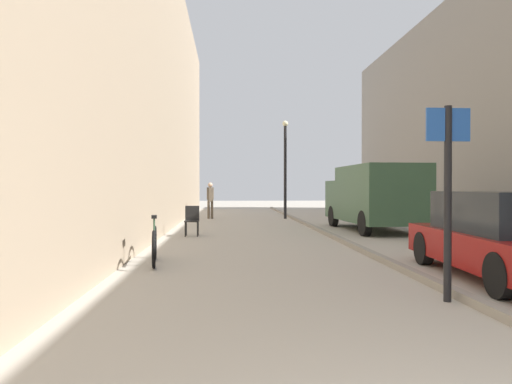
% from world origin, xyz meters
% --- Properties ---
extents(ground_plane, '(80.00, 80.00, 0.00)m').
position_xyz_m(ground_plane, '(0.00, 12.00, 0.00)').
color(ground_plane, '#A8A093').
extents(building_facade_left, '(3.47, 40.00, 10.46)m').
position_xyz_m(building_facade_left, '(-5.33, 12.00, 5.23)').
color(building_facade_left, gray).
rests_on(building_facade_left, ground_plane).
extents(kerb_strip, '(0.16, 40.00, 0.12)m').
position_xyz_m(kerb_strip, '(1.58, 12.00, 0.06)').
color(kerb_strip, gray).
rests_on(kerb_strip, ground_plane).
extents(pedestrian_main_foreground, '(0.33, 0.27, 1.76)m').
position_xyz_m(pedestrian_main_foreground, '(-2.42, 21.19, 1.02)').
color(pedestrian_main_foreground, brown).
rests_on(pedestrian_main_foreground, ground_plane).
extents(delivery_van, '(2.28, 5.38, 2.26)m').
position_xyz_m(delivery_van, '(3.56, 14.56, 1.22)').
color(delivery_van, '#335138').
rests_on(delivery_van, ground_plane).
extents(parked_car, '(2.03, 4.29, 1.45)m').
position_xyz_m(parked_car, '(3.03, 5.89, 0.71)').
color(parked_car, maroon).
rests_on(parked_car, ground_plane).
extents(street_sign_post, '(0.60, 0.10, 2.60)m').
position_xyz_m(street_sign_post, '(1.35, 4.42, 1.55)').
color(street_sign_post, black).
rests_on(street_sign_post, ground_plane).
extents(lamp_post, '(0.28, 0.28, 4.76)m').
position_xyz_m(lamp_post, '(1.21, 20.91, 2.72)').
color(lamp_post, black).
rests_on(lamp_post, ground_plane).
extents(bicycle_leaning, '(0.29, 1.76, 0.98)m').
position_xyz_m(bicycle_leaning, '(-3.02, 7.71, 0.38)').
color(bicycle_leaning, black).
rests_on(bicycle_leaning, ground_plane).
extents(cafe_chair_near_window, '(0.44, 0.44, 0.94)m').
position_xyz_m(cafe_chair_near_window, '(-2.69, 13.09, 0.55)').
color(cafe_chair_near_window, black).
rests_on(cafe_chair_near_window, ground_plane).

